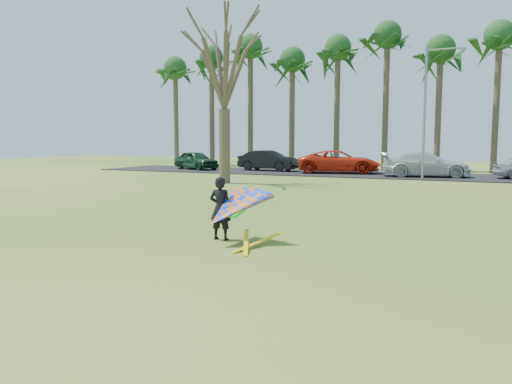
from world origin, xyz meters
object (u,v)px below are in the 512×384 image
at_px(bare_tree_left, 224,60).
at_px(car_1, 268,161).
at_px(streetlight, 428,106).
at_px(car_0, 196,160).
at_px(car_3, 425,164).
at_px(car_2, 339,162).
at_px(kite_flyer, 231,208).

bearing_deg(bare_tree_left, car_1, 99.98).
distance_m(streetlight, car_0, 18.58).
height_order(streetlight, car_0, streetlight).
xyz_separation_m(streetlight, car_0, (-18.02, 2.63, -3.66)).
bearing_deg(streetlight, bare_tree_left, -145.43).
xyz_separation_m(car_0, car_1, (6.00, 0.93, 0.04)).
bearing_deg(bare_tree_left, car_3, 42.54).
relative_size(car_0, car_2, 0.74).
bearing_deg(car_2, car_1, 72.96).
xyz_separation_m(car_2, car_3, (6.08, -1.08, -0.01)).
bearing_deg(car_0, bare_tree_left, -118.27).
xyz_separation_m(bare_tree_left, car_1, (-1.86, 10.56, -6.07)).
relative_size(streetlight, car_1, 1.68).
distance_m(streetlight, car_2, 7.93).
bearing_deg(car_1, car_3, -91.55).
relative_size(bare_tree_left, car_2, 1.65).
relative_size(streetlight, car_0, 1.84).
xyz_separation_m(streetlight, car_2, (-6.30, 3.20, -3.59)).
distance_m(car_0, kite_flyer, 28.85).
bearing_deg(kite_flyer, streetlight, 84.27).
bearing_deg(bare_tree_left, car_2, 69.28).
relative_size(streetlight, car_2, 1.36).
bearing_deg(bare_tree_left, kite_flyer, -61.02).
bearing_deg(streetlight, kite_flyer, -95.73).
bearing_deg(kite_flyer, car_3, 85.33).
bearing_deg(car_0, streetlight, -75.79).
height_order(car_2, kite_flyer, kite_flyer).
bearing_deg(car_0, car_2, -64.71).
relative_size(car_0, car_1, 0.92).
height_order(car_2, car_3, car_2).
height_order(car_1, kite_flyer, kite_flyer).
xyz_separation_m(car_1, car_2, (5.72, -0.36, 0.03)).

